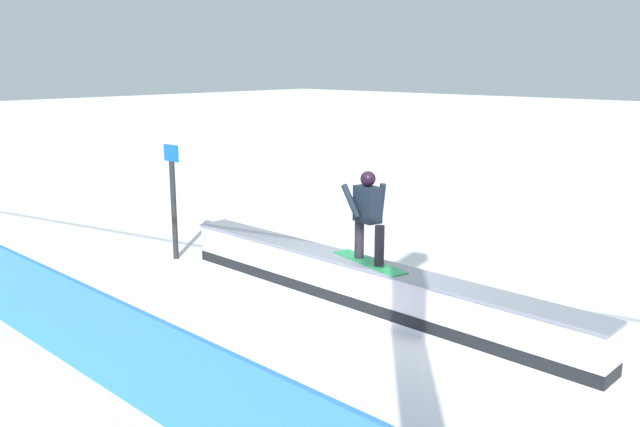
% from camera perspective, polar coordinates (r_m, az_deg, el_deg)
% --- Properties ---
extents(ground_plane, '(120.00, 120.00, 0.00)m').
position_cam_1_polar(ground_plane, '(10.13, 3.73, -8.21)').
color(ground_plane, white).
extents(grind_box, '(7.29, 0.67, 0.76)m').
position_cam_1_polar(grind_box, '(10.02, 3.76, -6.37)').
color(grind_box, white).
rests_on(grind_box, ground_plane).
extents(snowboarder, '(1.47, 0.63, 1.34)m').
position_cam_1_polar(snowboarder, '(9.68, 4.08, -0.04)').
color(snowboarder, '#279552').
rests_on(snowboarder, grind_box).
extents(safety_fence, '(11.38, 0.23, 1.14)m').
position_cam_1_polar(safety_fence, '(7.54, -15.62, -11.59)').
color(safety_fence, '#337BEF').
rests_on(safety_fence, ground_plane).
extents(trail_marker, '(0.40, 0.10, 2.15)m').
position_cam_1_polar(trail_marker, '(12.71, -12.31, 1.21)').
color(trail_marker, '#262628').
rests_on(trail_marker, ground_plane).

